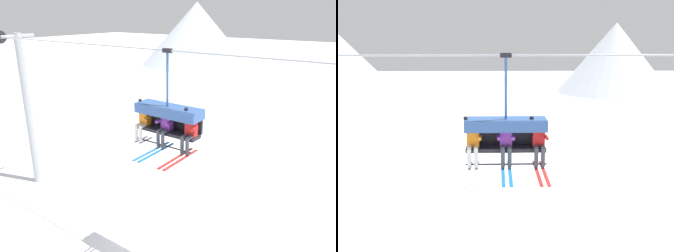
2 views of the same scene
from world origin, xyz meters
The scene contains 8 objects.
ground_plane centered at (0.00, 0.00, 0.00)m, with size 200.00×200.00×0.00m, color white.
mountain_peak_west centered at (-22.11, 39.76, 5.02)m, with size 17.98×17.98×10.03m.
lift_tower_near centered at (-7.58, -0.02, 4.00)m, with size 0.36×1.88×7.66m.
lift_cable centered at (0.20, -0.80, 7.38)m, with size 17.54×0.05×0.05m.
chairlift_chair centered at (1.41, -0.73, 5.46)m, with size 2.15×0.74×2.85m.
skier_orange centered at (0.54, -0.94, 5.18)m, with size 0.48×1.70×1.34m.
skier_purple centered at (1.41, -0.95, 5.16)m, with size 0.46×1.70×1.23m.
skier_red centered at (2.27, -0.94, 5.18)m, with size 0.48×1.70×1.34m.
Camera 1 is at (6.94, -8.42, 8.40)m, focal length 35.00 mm.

